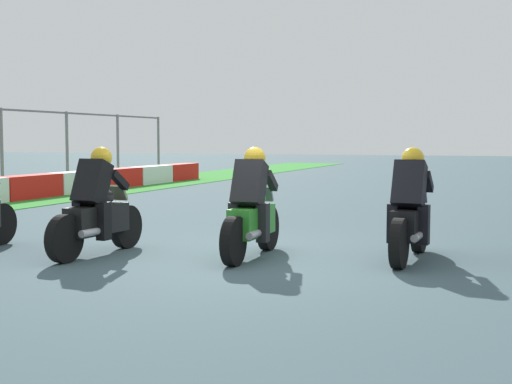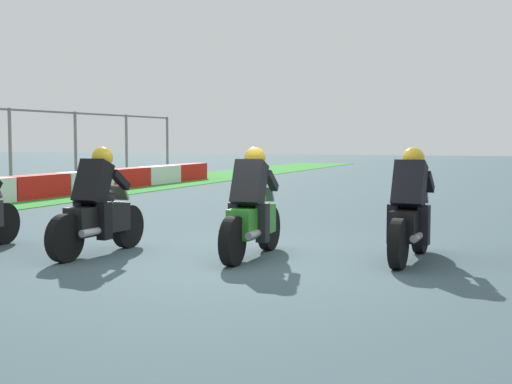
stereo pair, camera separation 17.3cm
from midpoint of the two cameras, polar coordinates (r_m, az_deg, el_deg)
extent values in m
plane|color=#3A5157|center=(9.78, 0.70, -5.27)|extent=(120.00, 120.00, 0.00)
cube|color=red|center=(20.19, -16.87, 0.41)|extent=(2.21, 0.60, 0.64)
cube|color=white|center=(22.00, -13.22, 0.78)|extent=(2.21, 0.60, 0.64)
cube|color=red|center=(23.89, -10.14, 1.10)|extent=(2.21, 0.60, 0.64)
cube|color=white|center=(25.84, -7.52, 1.37)|extent=(2.21, 0.60, 0.64)
cube|color=red|center=(27.83, -5.27, 1.59)|extent=(2.21, 0.60, 0.64)
cylinder|color=slate|center=(22.41, -18.81, 3.14)|extent=(0.10, 0.10, 2.53)
cylinder|color=slate|center=(24.97, -14.01, 3.34)|extent=(0.10, 0.10, 2.53)
cylinder|color=slate|center=(27.66, -10.12, 3.48)|extent=(0.10, 0.10, 2.53)
cylinder|color=slate|center=(30.47, -6.93, 3.59)|extent=(0.10, 0.10, 2.53)
cylinder|color=black|center=(10.44, 13.45, -3.01)|extent=(0.65, 0.17, 0.64)
cylinder|color=black|center=(9.08, 11.83, -4.07)|extent=(0.65, 0.17, 0.64)
cube|color=black|center=(9.74, 12.71, -2.45)|extent=(1.11, 0.37, 0.40)
ellipsoid|color=black|center=(9.80, 12.86, -0.65)|extent=(0.49, 0.32, 0.24)
cube|color=red|center=(9.24, 12.10, -2.68)|extent=(0.07, 0.16, 0.08)
cylinder|color=#A5A5AD|center=(9.38, 13.24, -3.51)|extent=(0.42, 0.12, 0.10)
cube|color=black|center=(9.59, 12.65, 0.57)|extent=(0.50, 0.42, 0.66)
sphere|color=gold|center=(9.79, 12.93, 2.63)|extent=(0.31, 0.31, 0.30)
cube|color=slate|center=(10.19, 13.30, -0.24)|extent=(0.17, 0.27, 0.23)
cube|color=black|center=(9.66, 11.41, -2.48)|extent=(0.19, 0.15, 0.52)
cube|color=black|center=(9.58, 13.75, -2.58)|extent=(0.19, 0.15, 0.52)
cube|color=black|center=(10.00, 12.07, 0.84)|extent=(0.39, 0.12, 0.31)
cube|color=black|center=(9.93, 14.10, 0.78)|extent=(0.39, 0.12, 0.31)
cylinder|color=black|center=(10.42, 1.50, -2.90)|extent=(0.64, 0.15, 0.64)
cylinder|color=black|center=(9.12, -1.33, -3.94)|extent=(0.64, 0.15, 0.64)
cube|color=#2E8A29|center=(9.74, 0.18, -2.34)|extent=(1.11, 0.34, 0.40)
ellipsoid|color=#2E8A29|center=(9.81, 0.38, -0.53)|extent=(0.49, 0.31, 0.24)
cube|color=red|center=(9.27, -0.90, -2.56)|extent=(0.06, 0.16, 0.08)
cylinder|color=#A5A5AD|center=(9.38, 0.36, -3.40)|extent=(0.42, 0.11, 0.10)
cube|color=black|center=(9.60, -0.02, 0.68)|extent=(0.49, 0.41, 0.66)
sphere|color=gold|center=(9.80, 0.42, 2.74)|extent=(0.31, 0.31, 0.30)
cube|color=gray|center=(10.18, 1.15, -0.13)|extent=(0.16, 0.26, 0.23)
cube|color=black|center=(9.70, -1.17, -2.37)|extent=(0.18, 0.14, 0.52)
cube|color=black|center=(9.57, 1.06, -2.46)|extent=(0.18, 0.14, 0.52)
cube|color=black|center=(10.02, -0.24, 0.94)|extent=(0.39, 0.11, 0.31)
cube|color=black|center=(9.90, 1.72, 0.90)|extent=(0.39, 0.11, 0.31)
cylinder|color=black|center=(10.79, -9.75, -2.72)|extent=(0.65, 0.18, 0.64)
cylinder|color=black|center=(9.69, -14.51, -3.59)|extent=(0.65, 0.18, 0.64)
cube|color=black|center=(10.21, -12.01, -2.13)|extent=(1.12, 0.39, 0.40)
ellipsoid|color=black|center=(10.26, -11.70, -0.41)|extent=(0.50, 0.33, 0.24)
cube|color=red|center=(9.81, -13.82, -2.30)|extent=(0.07, 0.16, 0.08)
cylinder|color=#A5A5AD|center=(9.85, -12.49, -3.13)|extent=(0.43, 0.13, 0.10)
cube|color=black|center=(10.08, -12.40, 0.75)|extent=(0.51, 0.43, 0.66)
sphere|color=gold|center=(10.24, -11.68, 2.72)|extent=(0.32, 0.32, 0.30)
cube|color=gray|center=(10.58, -10.40, -0.04)|extent=(0.17, 0.27, 0.23)
cube|color=black|center=(10.23, -13.31, -2.14)|extent=(0.19, 0.15, 0.52)
cube|color=black|center=(9.99, -11.52, -2.26)|extent=(0.19, 0.15, 0.52)
cube|color=black|center=(10.49, -11.92, 1.00)|extent=(0.39, 0.13, 0.31)
cube|color=black|center=(10.28, -10.32, 0.96)|extent=(0.39, 0.13, 0.31)
cylinder|color=black|center=(11.64, -19.16, -2.38)|extent=(0.64, 0.14, 0.64)
camera|label=1|loc=(0.09, -89.49, 0.04)|focal=50.14mm
camera|label=2|loc=(0.09, 90.51, -0.04)|focal=50.14mm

